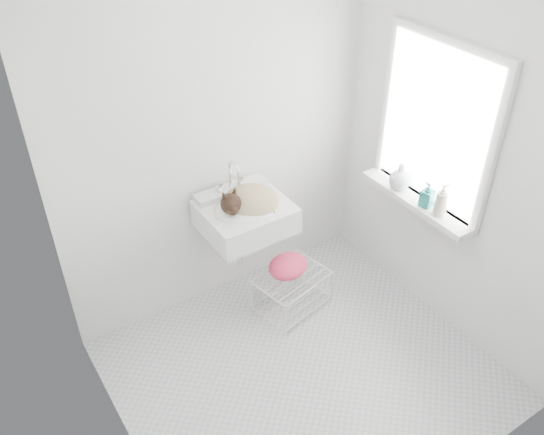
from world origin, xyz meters
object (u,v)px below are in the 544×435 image
bottle_c (399,188)px  wire_rack (292,291)px  bottle_b (425,206)px  sink (245,205)px  bottle_a (439,214)px  cat (248,201)px

bottle_c → wire_rack: bearing=166.3°
wire_rack → bottle_b: size_ratio=2.89×
wire_rack → sink: bearing=138.8°
bottle_a → bottle_c: 0.36m
sink → bottle_b: 1.15m
wire_rack → cat: bearing=139.4°
wire_rack → bottle_a: size_ratio=2.60×
bottle_b → cat: bearing=147.1°
sink → bottle_b: bearing=-33.3°
wire_rack → bottle_a: 1.14m
sink → cat: 0.04m
bottle_a → bottle_b: (0.00, 0.11, 0.00)m
bottle_b → bottle_c: size_ratio=0.88×
bottle_b → bottle_a: bearing=-90.0°
cat → bottle_b: cat is taller
sink → bottle_a: (0.97, -0.75, 0.00)m
sink → bottle_a: sink is taller
bottle_b → bottle_c: 0.25m
sink → bottle_a: size_ratio=3.02×
cat → wire_rack: (0.22, -0.19, -0.74)m
cat → bottle_c: (0.95, -0.37, -0.04)m
bottle_b → wire_rack: bearing=149.7°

